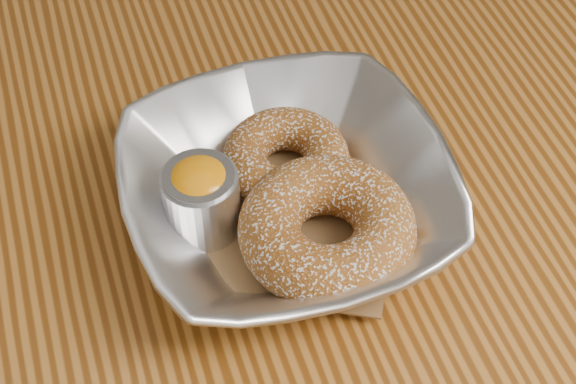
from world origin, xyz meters
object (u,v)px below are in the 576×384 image
object	(u,v)px
table	(227,376)
serving_bowl	(288,195)
donut_front	(327,229)
ramekin	(201,197)
donut_back	(286,158)

from	to	relation	value
table	serving_bowl	world-z (taller)	serving_bowl
table	donut_front	size ratio (longest dim) A/B	10.47
table	serving_bowl	size ratio (longest dim) A/B	5.52
serving_bowl	ramekin	xyz separation A→B (m)	(-0.06, 0.01, 0.01)
table	donut_front	world-z (taller)	donut_front
donut_back	serving_bowl	bearing A→B (deg)	-105.62
table	donut_back	bearing A→B (deg)	48.79
donut_back	ramekin	size ratio (longest dim) A/B	1.54
serving_bowl	table	bearing A→B (deg)	-141.68
ramekin	donut_front	bearing A→B (deg)	-32.15
table	donut_front	bearing A→B (deg)	9.39
donut_front	ramekin	xyz separation A→B (m)	(-0.07, 0.04, 0.01)
donut_back	donut_front	size ratio (longest dim) A/B	0.76
donut_front	serving_bowl	bearing A→B (deg)	110.83
serving_bowl	ramekin	world-z (taller)	ramekin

